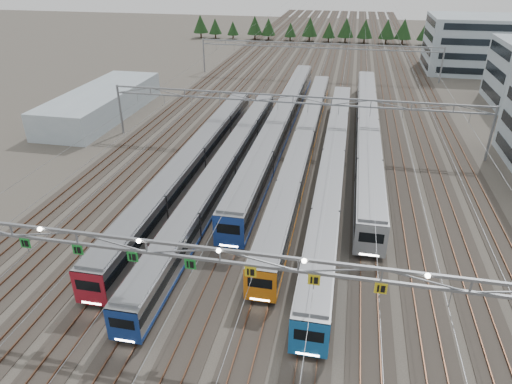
% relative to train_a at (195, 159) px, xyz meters
% --- Properties ---
extents(ground, '(400.00, 400.00, 0.00)m').
position_rel_train_a_xyz_m(ground, '(11.25, -27.16, -2.16)').
color(ground, '#47423A').
rests_on(ground, ground).
extents(track_bed, '(54.00, 260.00, 5.42)m').
position_rel_train_a_xyz_m(track_bed, '(11.25, 72.84, -0.67)').
color(track_bed, '#2D2823').
rests_on(track_bed, ground).
extents(train_a, '(2.93, 54.16, 3.81)m').
position_rel_train_a_xyz_m(train_a, '(0.00, 0.00, 0.00)').
color(train_a, black).
rests_on(train_a, ground).
extents(train_b, '(2.70, 58.07, 3.51)m').
position_rel_train_a_xyz_m(train_b, '(4.50, -1.25, -0.15)').
color(train_b, black).
rests_on(train_b, ground).
extents(train_c, '(3.15, 67.31, 4.12)m').
position_rel_train_a_xyz_m(train_c, '(9.00, 16.83, 0.15)').
color(train_c, black).
rests_on(train_c, ground).
extents(train_d, '(2.80, 66.97, 3.65)m').
position_rel_train_a_xyz_m(train_d, '(13.50, 9.64, -0.08)').
color(train_d, black).
rests_on(train_d, ground).
extents(train_e, '(2.90, 63.71, 3.78)m').
position_rel_train_a_xyz_m(train_e, '(18.00, 2.95, -0.02)').
color(train_e, black).
rests_on(train_e, ground).
extents(train_f, '(3.13, 62.85, 4.08)m').
position_rel_train_a_xyz_m(train_f, '(22.50, 15.83, 0.13)').
color(train_f, black).
rests_on(train_f, ground).
extents(gantry_near, '(56.36, 0.61, 8.08)m').
position_rel_train_a_xyz_m(gantry_near, '(11.20, -27.28, 4.93)').
color(gantry_near, gray).
rests_on(gantry_near, ground).
extents(gantry_mid, '(56.36, 0.36, 8.00)m').
position_rel_train_a_xyz_m(gantry_mid, '(11.25, 12.84, 4.23)').
color(gantry_mid, gray).
rests_on(gantry_mid, ground).
extents(gantry_far, '(56.36, 0.36, 8.00)m').
position_rel_train_a_xyz_m(gantry_far, '(11.25, 57.84, 4.23)').
color(gantry_far, gray).
rests_on(gantry_far, ground).
extents(depot_bldg_north, '(22.00, 18.00, 13.07)m').
position_rel_train_a_xyz_m(depot_bldg_north, '(48.45, 72.26, 4.38)').
color(depot_bldg_north, '#97A8B4').
rests_on(depot_bldg_north, ground).
extents(west_shed, '(10.00, 30.00, 4.60)m').
position_rel_train_a_xyz_m(west_shed, '(-24.52, 20.72, 0.14)').
color(west_shed, '#97A8B4').
rests_on(west_shed, ground).
extents(treeline, '(81.20, 5.60, 7.02)m').
position_rel_train_a_xyz_m(treeline, '(4.05, 107.46, 2.08)').
color(treeline, '#332114').
rests_on(treeline, ground).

